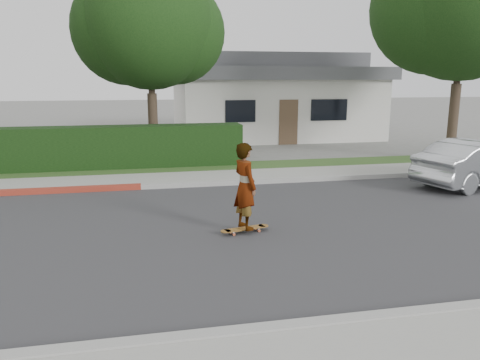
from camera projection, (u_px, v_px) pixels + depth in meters
The scene contains 13 objects.
ground at pixel (88, 240), 9.13m from camera, with size 120.00×120.00×0.00m, color slate.
road at pixel (88, 239), 9.13m from camera, with size 60.00×8.00×0.01m, color #2D2D30.
curb_near at pixel (47, 356), 5.19m from camera, with size 60.00×0.20×0.15m, color #9E9E99.
curb_far at pixel (104, 188), 13.04m from camera, with size 60.00×0.20×0.15m, color #9E9E99.
sidewalk_far at pixel (107, 182), 13.90m from camera, with size 60.00×1.60×0.12m, color gray.
planting_strip at pixel (110, 172), 15.44m from camera, with size 60.00×1.60×0.10m, color #2D4C1E.
hedge at pixel (15, 151), 15.27m from camera, with size 15.00×1.00×1.50m, color black.
tree_center at pixel (149, 27), 17.16m from camera, with size 5.66×4.84×7.44m.
tree_right at pixel (460, 6), 16.77m from camera, with size 6.32×5.60×8.56m.
house at pixel (270, 96), 25.56m from camera, with size 10.60×8.60×4.30m.
skateboard at pixel (245, 229), 9.50m from camera, with size 1.07×0.44×0.10m.
skateboarder at pixel (245, 186), 9.31m from camera, with size 0.64×0.42×1.75m, color white.
car_silver at pixel (479, 163), 13.54m from camera, with size 1.44×4.12×1.36m, color silver.
Camera 1 is at (1.17, -9.09, 3.10)m, focal length 35.00 mm.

